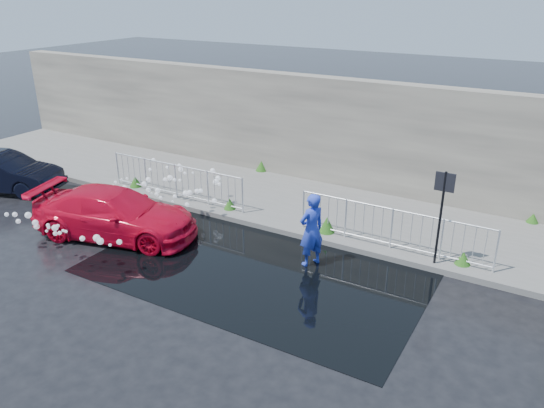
{
  "coord_description": "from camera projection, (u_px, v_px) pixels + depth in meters",
  "views": [
    {
      "loc": [
        6.46,
        -8.67,
        6.42
      ],
      "look_at": [
        -0.06,
        2.6,
        1.0
      ],
      "focal_mm": 35.0,
      "sensor_mm": 36.0,
      "label": 1
    }
  ],
  "objects": [
    {
      "name": "ground",
      "position": [
        219.0,
        281.0,
        12.38
      ],
      "size": [
        90.0,
        90.0,
        0.0
      ],
      "primitive_type": "plane",
      "color": "black",
      "rests_on": "ground"
    },
    {
      "name": "pavement",
      "position": [
        313.0,
        206.0,
        16.35
      ],
      "size": [
        30.0,
        4.0,
        0.15
      ],
      "primitive_type": "cube",
      "color": "#5D5D59",
      "rests_on": "ground"
    },
    {
      "name": "curb",
      "position": [
        281.0,
        230.0,
        14.75
      ],
      "size": [
        30.0,
        0.25,
        0.16
      ],
      "primitive_type": "cube",
      "color": "#5D5D59",
      "rests_on": "ground"
    },
    {
      "name": "retaining_wall",
      "position": [
        344.0,
        133.0,
        17.4
      ],
      "size": [
        30.0,
        0.6,
        3.5
      ],
      "primitive_type": "cube",
      "color": "#575049",
      "rests_on": "pavement"
    },
    {
      "name": "puddle",
      "position": [
        259.0,
        268.0,
        12.95
      ],
      "size": [
        8.0,
        5.0,
        0.01
      ],
      "primitive_type": "cube",
      "color": "black",
      "rests_on": "ground"
    },
    {
      "name": "sign_post",
      "position": [
        442.0,
        203.0,
        12.25
      ],
      "size": [
        0.45,
        0.06,
        2.5
      ],
      "color": "black",
      "rests_on": "ground"
    },
    {
      "name": "railing_left",
      "position": [
        176.0,
        180.0,
        16.63
      ],
      "size": [
        5.05,
        0.05,
        1.1
      ],
      "color": "silver",
      "rests_on": "pavement"
    },
    {
      "name": "railing_right",
      "position": [
        392.0,
        227.0,
        13.39
      ],
      "size": [
        5.05,
        0.05,
        1.1
      ],
      "color": "silver",
      "rests_on": "pavement"
    },
    {
      "name": "weeds",
      "position": [
        296.0,
        203.0,
        15.92
      ],
      "size": [
        12.17,
        3.93,
        0.45
      ],
      "color": "#255115",
      "rests_on": "pavement"
    },
    {
      "name": "water_spray",
      "position": [
        142.0,
        198.0,
        15.13
      ],
      "size": [
        3.68,
        5.68,
        1.06
      ],
      "color": "white",
      "rests_on": "ground"
    },
    {
      "name": "red_car",
      "position": [
        115.0,
        214.0,
        14.36
      ],
      "size": [
        4.85,
        2.92,
        1.32
      ],
      "primitive_type": "imported",
      "rotation": [
        0.0,
        0.0,
        1.82
      ],
      "color": "red",
      "rests_on": "ground"
    },
    {
      "name": "dark_car",
      "position": [
        3.0,
        172.0,
        17.56
      ],
      "size": [
        4.1,
        2.48,
        1.27
      ],
      "primitive_type": "imported",
      "rotation": [
        0.0,
        0.0,
        1.89
      ],
      "color": "black",
      "rests_on": "ground"
    },
    {
      "name": "person",
      "position": [
        311.0,
        230.0,
        12.77
      ],
      "size": [
        0.72,
        0.81,
        1.87
      ],
      "primitive_type": "imported",
      "rotation": [
        0.0,
        0.0,
        -2.06
      ],
      "color": "blue",
      "rests_on": "ground"
    }
  ]
}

